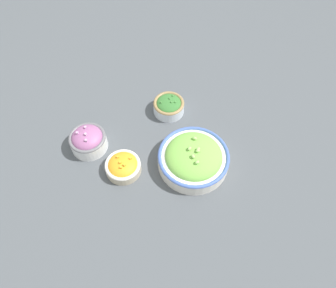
% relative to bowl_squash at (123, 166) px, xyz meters
% --- Properties ---
extents(ground_plane, '(3.00, 3.00, 0.00)m').
position_rel_bowl_squash_xyz_m(ground_plane, '(0.16, -0.02, -0.03)').
color(ground_plane, '#4C5156').
extents(bowl_squash, '(0.11, 0.11, 0.06)m').
position_rel_bowl_squash_xyz_m(bowl_squash, '(0.00, 0.00, 0.00)').
color(bowl_squash, beige).
rests_on(bowl_squash, ground_plane).
extents(bowl_lettuce, '(0.23, 0.23, 0.09)m').
position_rel_bowl_squash_xyz_m(bowl_lettuce, '(0.20, -0.11, 0.01)').
color(bowl_lettuce, silver).
rests_on(bowl_lettuce, ground_plane).
extents(bowl_red_onion, '(0.12, 0.12, 0.08)m').
position_rel_bowl_squash_xyz_m(bowl_red_onion, '(-0.05, 0.14, 0.01)').
color(bowl_red_onion, white).
rests_on(bowl_red_onion, ground_plane).
extents(bowl_broccoli, '(0.11, 0.11, 0.06)m').
position_rel_bowl_squash_xyz_m(bowl_broccoli, '(0.26, 0.12, 0.01)').
color(bowl_broccoli, silver).
rests_on(bowl_broccoli, ground_plane).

